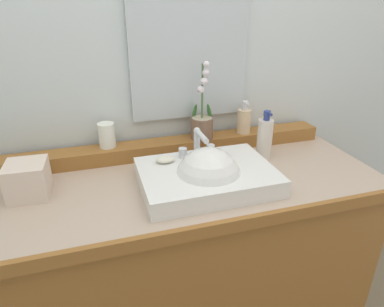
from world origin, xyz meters
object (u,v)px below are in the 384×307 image
Objects in this scene: potted_plant at (202,122)px; tumbler_cup at (107,135)px; sink_basin at (208,178)px; tissue_box at (28,180)px; soap_bar at (165,159)px; lotion_bottle at (265,138)px; soap_dispenser at (244,120)px.

potted_plant reaches higher than tumbler_cup.
tissue_box is (-0.59, 0.12, 0.03)m from sink_basin.
soap_bar is 0.71× the size of tumbler_cup.
sink_basin is 2.27× the size of lotion_bottle.
tissue_box is (-0.89, -0.03, -0.03)m from lotion_bottle.
lotion_bottle reaches higher than soap_bar.
sink_basin is 0.17m from soap_bar.
tissue_box is (-0.87, -0.18, -0.06)m from soap_dispenser.
tumbler_cup is at bearing 130.87° from soap_bar.
tumbler_cup is at bearing 176.07° from potted_plant.
lotion_bottle is at bearing 6.22° from soap_bar.
potted_plant is 0.39m from tumbler_cup.
tissue_box is (-0.47, 0.01, -0.02)m from soap_bar.
soap_dispenser reaches higher than tumbler_cup.
soap_dispenser is at bearing -1.96° from tumbler_cup.
lotion_bottle is at bearing 2.04° from tissue_box.
lotion_bottle is 1.59× the size of tissue_box.
tumbler_cup is (-0.32, 0.32, 0.08)m from sink_basin.
lotion_bottle reaches higher than soap_dispenser.
potted_plant is 0.70m from tissue_box.
sink_basin reaches higher than tissue_box.
soap_dispenser reaches higher than soap_bar.
soap_dispenser reaches higher than tissue_box.
potted_plant reaches higher than tissue_box.
soap_dispenser is at bearing 26.10° from soap_bar.
lotion_bottle is at bearing -33.03° from potted_plant.
soap_bar is 0.34× the size of lotion_bottle.
soap_dispenser is (0.27, 0.30, 0.09)m from sink_basin.
sink_basin is 0.41m from soap_dispenser.
potted_plant reaches higher than sink_basin.
tissue_box is (-0.67, -0.18, -0.07)m from potted_plant.
soap_bar is 0.48× the size of soap_dispenser.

